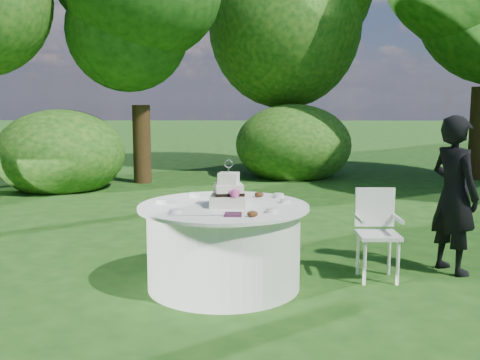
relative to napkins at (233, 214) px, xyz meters
name	(u,v)px	position (x,y,z in m)	size (l,w,h in m)	color
ground	(224,286)	(-0.10, 0.47, -0.78)	(80.00, 80.00, 0.00)	#163C10
napkins	(233,214)	(0.00, 0.00, 0.00)	(0.14, 0.14, 0.02)	#441D39
feather_plume	(197,214)	(-0.30, 0.00, 0.00)	(0.48, 0.07, 0.01)	silver
guest	(454,195)	(2.16, 0.97, 0.01)	(0.57, 0.38, 1.57)	black
table	(224,246)	(-0.10, 0.47, -0.39)	(1.56, 1.56, 0.77)	white
cake	(229,194)	(-0.05, 0.41, 0.10)	(0.33, 0.34, 0.43)	silver
chair	(377,226)	(1.36, 0.76, -0.26)	(0.40, 0.39, 0.87)	silver
votives	(228,202)	(-0.06, 0.51, 0.01)	(1.25, 0.94, 0.04)	white
petal_cups	(256,203)	(0.19, 0.42, 0.02)	(0.16, 1.03, 0.05)	#562D16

